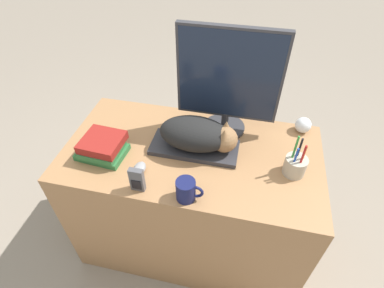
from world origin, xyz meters
name	(u,v)px	position (x,y,z in m)	size (l,w,h in m)	color
ground_plane	(179,285)	(0.00, 0.00, 0.00)	(12.00, 12.00, 0.00)	gray
desk	(192,200)	(0.00, 0.32, 0.38)	(1.21, 0.64, 0.77)	#9E7047
keyboard	(194,147)	(0.01, 0.34, 0.78)	(0.41, 0.17, 0.02)	#2D2D33
cat	(200,134)	(0.03, 0.34, 0.87)	(0.36, 0.19, 0.15)	black
monitor	(229,80)	(0.13, 0.52, 1.05)	(0.47, 0.21, 0.53)	#333338
computer_mouse	(139,169)	(-0.20, 0.15, 0.78)	(0.05, 0.08, 0.03)	gray
coffee_mug	(186,190)	(0.04, 0.05, 0.82)	(0.11, 0.08, 0.10)	#141947
pen_cup	(295,165)	(0.46, 0.29, 0.82)	(0.10, 0.10, 0.20)	#B2A893
baseball	(303,125)	(0.51, 0.59, 0.81)	(0.08, 0.08, 0.08)	silver
phone	(137,180)	(-0.17, 0.05, 0.83)	(0.06, 0.03, 0.12)	#4C4C51
book_stack	(102,147)	(-0.39, 0.21, 0.82)	(0.23, 0.18, 0.10)	#2D6B38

